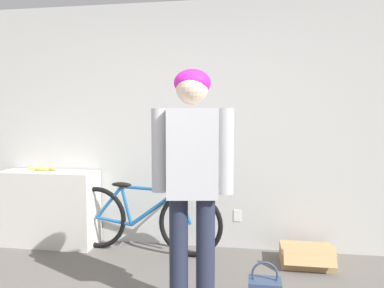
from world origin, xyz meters
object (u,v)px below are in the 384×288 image
object	(u,v)px
banana	(42,169)
cardboard_box	(307,256)
bicycle	(142,219)
person	(192,165)

from	to	relation	value
banana	cardboard_box	distance (m)	2.89
bicycle	cardboard_box	size ratio (longest dim) A/B	3.47
cardboard_box	banana	bearing A→B (deg)	176.46
person	cardboard_box	bearing A→B (deg)	36.77
bicycle	banana	world-z (taller)	banana
banana	person	bearing A→B (deg)	-32.35
person	bicycle	bearing A→B (deg)	112.89
person	bicycle	xyz separation A→B (m)	(-0.69, 1.07, -0.70)
person	banana	bearing A→B (deg)	137.45
banana	bicycle	bearing A→B (deg)	-5.38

